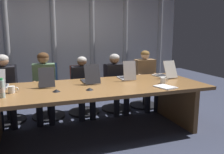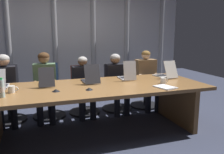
# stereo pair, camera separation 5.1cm
# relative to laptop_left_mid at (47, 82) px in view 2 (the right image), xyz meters

# --- Properties ---
(ground_plane) EXTENTS (10.71, 10.71, 0.00)m
(ground_plane) POSITION_rel_laptop_left_mid_xyz_m (0.70, -0.26, -0.82)
(ground_plane) COLOR #383D51
(conference_table) EXTENTS (3.37, 1.28, 0.76)m
(conference_table) POSITION_rel_laptop_left_mid_xyz_m (0.70, -0.26, -0.22)
(conference_table) COLOR olive
(conference_table) RESTS_ON ground_plane
(curtain_backdrop) EXTENTS (5.36, 0.17, 2.61)m
(curtain_backdrop) POSITION_rel_laptop_left_mid_xyz_m (0.71, 1.81, 0.49)
(curtain_backdrop) COLOR #B2B2B7
(curtain_backdrop) RESTS_ON ground_plane
(laptop_left_mid) EXTENTS (0.23, 0.42, 0.29)m
(laptop_left_mid) POSITION_rel_laptop_left_mid_xyz_m (0.00, 0.00, 0.00)
(laptop_left_mid) COLOR #2D2D33
(laptop_left_mid) RESTS_ON conference_table
(laptop_center) EXTENTS (0.25, 0.45, 0.31)m
(laptop_center) POSITION_rel_laptop_left_mid_xyz_m (0.68, 0.01, 0.00)
(laptop_center) COLOR #2D2D33
(laptop_center) RESTS_ON conference_table
(laptop_right_mid) EXTENTS (0.23, 0.41, 0.33)m
(laptop_right_mid) POSITION_rel_laptop_left_mid_xyz_m (1.34, 0.05, 0.01)
(laptop_right_mid) COLOR #BCBCC1
(laptop_right_mid) RESTS_ON conference_table
(laptop_right_end) EXTENTS (0.29, 0.48, 0.31)m
(laptop_right_end) POSITION_rel_laptop_left_mid_xyz_m (2.07, 0.02, 0.00)
(laptop_right_end) COLOR beige
(laptop_right_end) RESTS_ON conference_table
(office_chair_left_end) EXTENTS (0.60, 0.61, 0.98)m
(office_chair_left_end) POSITION_rel_laptop_left_mid_xyz_m (-0.64, 0.78, -0.45)
(office_chair_left_end) COLOR #2D2D38
(office_chair_left_end) RESTS_ON ground_plane
(office_chair_left_mid) EXTENTS (0.60, 0.60, 0.98)m
(office_chair_left_mid) POSITION_rel_laptop_left_mid_xyz_m (0.06, 0.78, -0.45)
(office_chair_left_mid) COLOR navy
(office_chair_left_mid) RESTS_ON ground_plane
(office_chair_center) EXTENTS (0.60, 0.60, 0.92)m
(office_chair_center) POSITION_rel_laptop_left_mid_xyz_m (0.73, 0.77, -0.47)
(office_chair_center) COLOR #511E19
(office_chair_center) RESTS_ON ground_plane
(office_chair_right_mid) EXTENTS (0.60, 0.60, 0.91)m
(office_chair_right_mid) POSITION_rel_laptop_left_mid_xyz_m (1.41, 0.77, -0.47)
(office_chair_right_mid) COLOR #2D2D38
(office_chair_right_mid) RESTS_ON ground_plane
(office_chair_right_end) EXTENTS (0.60, 0.60, 0.92)m
(office_chair_right_end) POSITION_rel_laptop_left_mid_xyz_m (2.03, 0.77, -0.47)
(office_chair_right_end) COLOR navy
(office_chair_right_end) RESTS_ON ground_plane
(person_left_end) EXTENTS (0.40, 0.57, 1.19)m
(person_left_end) POSITION_rel_laptop_left_mid_xyz_m (-0.65, 0.62, -0.13)
(person_left_end) COLOR black
(person_left_end) RESTS_ON ground_plane
(person_left_mid) EXTENTS (0.42, 0.56, 1.21)m
(person_left_mid) POSITION_rel_laptop_left_mid_xyz_m (0.00, 0.62, -0.12)
(person_left_mid) COLOR #4C6B4C
(person_left_mid) RESTS_ON ground_plane
(person_center) EXTENTS (0.41, 0.55, 1.11)m
(person_center) POSITION_rel_laptop_left_mid_xyz_m (0.70, 0.61, -0.18)
(person_center) COLOR black
(person_center) RESTS_ON ground_plane
(person_right_mid) EXTENTS (0.37, 0.55, 1.14)m
(person_right_mid) POSITION_rel_laptop_left_mid_xyz_m (1.36, 0.61, -0.16)
(person_right_mid) COLOR black
(person_right_mid) RESTS_ON ground_plane
(person_right_end) EXTENTS (0.43, 0.56, 1.19)m
(person_right_end) POSITION_rel_laptop_left_mid_xyz_m (2.02, 0.62, -0.14)
(person_right_end) COLOR olive
(person_right_end) RESTS_ON ground_plane
(water_bottle_primary) EXTENTS (0.06, 0.06, 0.25)m
(water_bottle_primary) POSITION_rel_laptop_left_mid_xyz_m (-0.56, -0.50, 0.05)
(water_bottle_primary) COLOR silver
(water_bottle_primary) RESTS_ON conference_table
(coffee_mug_near) EXTENTS (0.13, 0.09, 0.09)m
(coffee_mug_near) POSITION_rel_laptop_left_mid_xyz_m (-0.47, -0.29, -0.01)
(coffee_mug_near) COLOR white
(coffee_mug_near) RESTS_ON conference_table
(coffee_mug_far) EXTENTS (0.13, 0.08, 0.09)m
(coffee_mug_far) POSITION_rel_laptop_left_mid_xyz_m (1.75, -0.46, -0.01)
(coffee_mug_far) COLOR white
(coffee_mug_far) RESTS_ON conference_table
(conference_mic_left_side) EXTENTS (0.11, 0.11, 0.03)m
(conference_mic_left_side) POSITION_rel_laptop_left_mid_xyz_m (0.10, -0.42, -0.04)
(conference_mic_left_side) COLOR black
(conference_mic_left_side) RESTS_ON conference_table
(conference_mic_right_side) EXTENTS (0.11, 0.11, 0.03)m
(conference_mic_right_side) POSITION_rel_laptop_left_mid_xyz_m (0.55, -0.48, -0.04)
(conference_mic_right_side) COLOR black
(conference_mic_right_side) RESTS_ON conference_table
(spiral_notepad) EXTENTS (0.29, 0.35, 0.03)m
(spiral_notepad) POSITION_rel_laptop_left_mid_xyz_m (1.64, -0.71, -0.05)
(spiral_notepad) COLOR silver
(spiral_notepad) RESTS_ON conference_table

